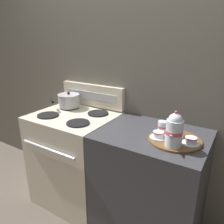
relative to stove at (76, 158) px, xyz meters
name	(u,v)px	position (x,y,z in m)	size (l,w,h in m)	color
ground_plane	(111,211)	(0.39, 0.00, -0.45)	(6.00, 6.00, 0.00)	brown
wall_back	(130,90)	(0.39, 0.33, 0.65)	(6.00, 0.05, 2.20)	#666056
stove	(76,158)	(0.00, 0.00, 0.00)	(0.72, 0.64, 0.90)	beige
control_panel	(92,95)	(0.00, 0.28, 0.56)	(0.70, 0.05, 0.21)	beige
side_counter	(150,185)	(0.76, 0.00, 0.00)	(0.78, 0.62, 0.89)	#38383D
saucepan	(69,100)	(-0.17, 0.14, 0.52)	(0.25, 0.28, 0.15)	#B7B7BC
serving_tray	(174,140)	(0.92, -0.03, 0.45)	(0.35, 0.35, 0.01)	brown
teapot	(174,130)	(0.94, -0.14, 0.56)	(0.11, 0.17, 0.23)	silver
teacup_left	(175,133)	(0.91, 0.02, 0.48)	(0.12, 0.12, 0.04)	silver
teacup_right	(191,141)	(1.03, -0.05, 0.48)	(0.12, 0.12, 0.04)	silver
teacup_front	(159,135)	(0.82, -0.07, 0.48)	(0.12, 0.12, 0.04)	silver
creamer_jug	(163,127)	(0.81, 0.04, 0.50)	(0.07, 0.07, 0.08)	silver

